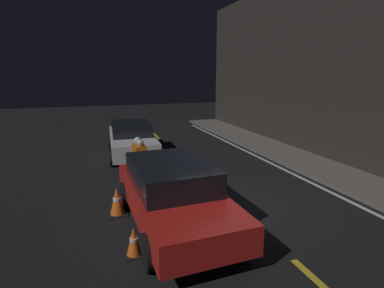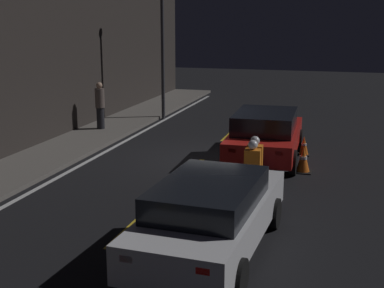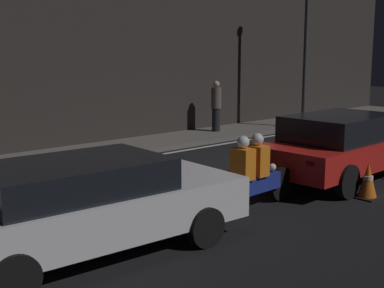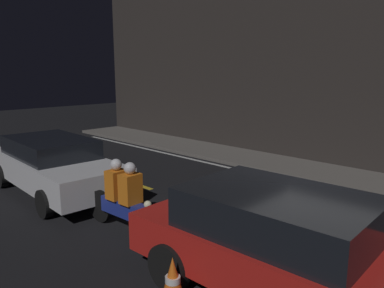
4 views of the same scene
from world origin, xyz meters
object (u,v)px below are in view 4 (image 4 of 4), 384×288
at_px(taxi_red, 287,244).
at_px(motorcycle, 125,200).
at_px(sedan_white, 54,164).
at_px(traffic_cone_near, 173,283).

relative_size(taxi_red, motorcycle, 1.87).
relative_size(sedan_white, traffic_cone_near, 6.60).
bearing_deg(motorcycle, traffic_cone_near, -25.27).
bearing_deg(sedan_white, motorcycle, -0.33).
bearing_deg(motorcycle, sedan_white, 173.75).
bearing_deg(sedan_white, taxi_red, 3.23).
height_order(motorcycle, traffic_cone_near, motorcycle).
height_order(taxi_red, motorcycle, taxi_red).
xyz_separation_m(motorcycle, traffic_cone_near, (2.33, -0.94, -0.30)).
distance_m(motorcycle, traffic_cone_near, 2.53).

